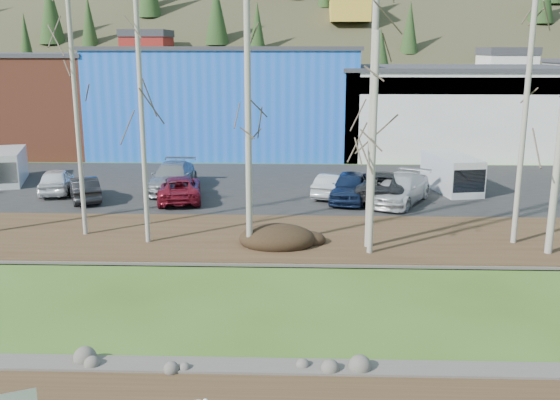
{
  "coord_description": "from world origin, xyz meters",
  "views": [
    {
      "loc": [
        -0.15,
        -11.71,
        8.17
      ],
      "look_at": [
        -0.93,
        11.53,
        2.5
      ],
      "focal_mm": 40.0,
      "sensor_mm": 36.0,
      "label": 1
    }
  ],
  "objects_px": {
    "car_3": "(173,177)",
    "van_white": "(453,174)",
    "car_1": "(84,189)",
    "car_7": "(400,189)",
    "van_grey": "(6,167)",
    "car_2": "(180,188)",
    "car_5": "(333,185)",
    "car_4": "(350,187)",
    "car_0": "(56,181)",
    "car_6": "(383,185)"
  },
  "relations": [
    {
      "from": "car_4",
      "to": "van_white",
      "type": "xyz_separation_m",
      "value": [
        6.09,
        2.58,
        0.24
      ]
    },
    {
      "from": "car_5",
      "to": "car_6",
      "type": "xyz_separation_m",
      "value": [
        2.69,
        -0.55,
        0.13
      ]
    },
    {
      "from": "car_0",
      "to": "car_4",
      "type": "relative_size",
      "value": 0.91
    },
    {
      "from": "car_0",
      "to": "car_2",
      "type": "relative_size",
      "value": 0.86
    },
    {
      "from": "car_4",
      "to": "car_5",
      "type": "distance_m",
      "value": 1.38
    },
    {
      "from": "car_4",
      "to": "car_6",
      "type": "height_order",
      "value": "car_4"
    },
    {
      "from": "car_1",
      "to": "car_3",
      "type": "bearing_deg",
      "value": -173.88
    },
    {
      "from": "car_7",
      "to": "car_6",
      "type": "bearing_deg",
      "value": 159.08
    },
    {
      "from": "van_white",
      "to": "van_grey",
      "type": "xyz_separation_m",
      "value": [
        -26.71,
        1.29,
        -0.02
      ]
    },
    {
      "from": "van_grey",
      "to": "car_4",
      "type": "bearing_deg",
      "value": -27.77
    },
    {
      "from": "car_6",
      "to": "car_1",
      "type": "bearing_deg",
      "value": 15.14
    },
    {
      "from": "car_5",
      "to": "van_grey",
      "type": "bearing_deg",
      "value": 11.1
    },
    {
      "from": "car_5",
      "to": "car_6",
      "type": "height_order",
      "value": "car_6"
    },
    {
      "from": "car_4",
      "to": "car_2",
      "type": "bearing_deg",
      "value": -166.8
    },
    {
      "from": "car_3",
      "to": "car_1",
      "type": "bearing_deg",
      "value": -148.78
    },
    {
      "from": "car_6",
      "to": "car_3",
      "type": "bearing_deg",
      "value": 3.77
    },
    {
      "from": "car_5",
      "to": "car_6",
      "type": "bearing_deg",
      "value": -172.32
    },
    {
      "from": "car_4",
      "to": "van_grey",
      "type": "bearing_deg",
      "value": -178.8
    },
    {
      "from": "car_3",
      "to": "car_5",
      "type": "xyz_separation_m",
      "value": [
        9.2,
        -1.15,
        -0.15
      ]
    },
    {
      "from": "car_5",
      "to": "van_white",
      "type": "height_order",
      "value": "van_white"
    },
    {
      "from": "car_1",
      "to": "car_5",
      "type": "height_order",
      "value": "car_1"
    },
    {
      "from": "car_2",
      "to": "car_3",
      "type": "xyz_separation_m",
      "value": [
        -0.87,
        2.42,
        0.12
      ]
    },
    {
      "from": "car_0",
      "to": "car_6",
      "type": "xyz_separation_m",
      "value": [
        18.36,
        -0.82,
        0.07
      ]
    },
    {
      "from": "car_2",
      "to": "van_grey",
      "type": "relative_size",
      "value": 0.98
    },
    {
      "from": "car_2",
      "to": "car_4",
      "type": "xyz_separation_m",
      "value": [
        9.21,
        0.22,
        0.11
      ]
    },
    {
      "from": "car_1",
      "to": "car_5",
      "type": "relative_size",
      "value": 1.02
    },
    {
      "from": "car_0",
      "to": "car_5",
      "type": "xyz_separation_m",
      "value": [
        15.67,
        -0.27,
        -0.07
      ]
    },
    {
      "from": "car_1",
      "to": "van_white",
      "type": "bearing_deg",
      "value": 163.13
    },
    {
      "from": "car_2",
      "to": "car_7",
      "type": "relative_size",
      "value": 0.91
    },
    {
      "from": "van_white",
      "to": "car_6",
      "type": "bearing_deg",
      "value": -164.93
    },
    {
      "from": "car_6",
      "to": "van_white",
      "type": "bearing_deg",
      "value": -142.14
    },
    {
      "from": "car_3",
      "to": "van_white",
      "type": "relative_size",
      "value": 1.1
    },
    {
      "from": "car_6",
      "to": "car_0",
      "type": "bearing_deg",
      "value": 9.39
    },
    {
      "from": "car_5",
      "to": "car_0",
      "type": "bearing_deg",
      "value": 18.25
    },
    {
      "from": "car_3",
      "to": "car_4",
      "type": "bearing_deg",
      "value": -12.41
    },
    {
      "from": "car_4",
      "to": "car_3",
      "type": "bearing_deg",
      "value": 179.5
    },
    {
      "from": "car_1",
      "to": "car_7",
      "type": "relative_size",
      "value": 0.75
    },
    {
      "from": "car_1",
      "to": "car_5",
      "type": "distance_m",
      "value": 13.57
    },
    {
      "from": "car_0",
      "to": "car_4",
      "type": "height_order",
      "value": "car_4"
    },
    {
      "from": "car_0",
      "to": "van_grey",
      "type": "height_order",
      "value": "van_grey"
    },
    {
      "from": "car_5",
      "to": "van_grey",
      "type": "distance_m",
      "value": 19.95
    },
    {
      "from": "car_2",
      "to": "car_5",
      "type": "bearing_deg",
      "value": 178.97
    },
    {
      "from": "car_2",
      "to": "car_1",
      "type": "bearing_deg",
      "value": -7.59
    },
    {
      "from": "car_7",
      "to": "van_white",
      "type": "bearing_deg",
      "value": 68.81
    },
    {
      "from": "car_7",
      "to": "van_grey",
      "type": "bearing_deg",
      "value": -162.48
    },
    {
      "from": "car_6",
      "to": "van_grey",
      "type": "bearing_deg",
      "value": 3.39
    },
    {
      "from": "car_2",
      "to": "car_3",
      "type": "relative_size",
      "value": 0.89
    },
    {
      "from": "car_6",
      "to": "car_5",
      "type": "bearing_deg",
      "value": 0.39
    },
    {
      "from": "car_0",
      "to": "car_1",
      "type": "distance_m",
      "value": 2.78
    },
    {
      "from": "car_1",
      "to": "car_2",
      "type": "relative_size",
      "value": 0.82
    }
  ]
}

